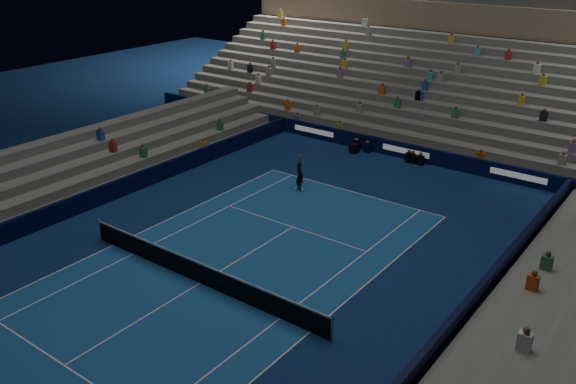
# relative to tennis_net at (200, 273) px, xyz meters

# --- Properties ---
(ground) EXTENTS (90.00, 90.00, 0.00)m
(ground) POSITION_rel_tennis_net_xyz_m (0.00, 0.00, -0.50)
(ground) COLOR #0D2450
(ground) RESTS_ON ground
(court_surface) EXTENTS (10.97, 23.77, 0.01)m
(court_surface) POSITION_rel_tennis_net_xyz_m (0.00, 0.00, -0.50)
(court_surface) COLOR #1A5194
(court_surface) RESTS_ON ground
(sponsor_barrier_far) EXTENTS (44.00, 0.25, 1.00)m
(sponsor_barrier_far) POSITION_rel_tennis_net_xyz_m (0.00, 18.50, -0.00)
(sponsor_barrier_far) COLOR black
(sponsor_barrier_far) RESTS_ON ground
(sponsor_barrier_east) EXTENTS (0.25, 37.00, 1.00)m
(sponsor_barrier_east) POSITION_rel_tennis_net_xyz_m (9.70, 0.00, -0.00)
(sponsor_barrier_east) COLOR black
(sponsor_barrier_east) RESTS_ON ground
(sponsor_barrier_west) EXTENTS (0.25, 37.00, 1.00)m
(sponsor_barrier_west) POSITION_rel_tennis_net_xyz_m (-9.70, 0.00, -0.00)
(sponsor_barrier_west) COLOR black
(sponsor_barrier_west) RESTS_ON ground
(grandstand_main) EXTENTS (44.00, 15.20, 11.20)m
(grandstand_main) POSITION_rel_tennis_net_xyz_m (0.00, 27.90, 2.87)
(grandstand_main) COLOR #63635E
(grandstand_main) RESTS_ON ground
(grandstand_west) EXTENTS (5.00, 37.00, 2.50)m
(grandstand_west) POSITION_rel_tennis_net_xyz_m (-13.17, 0.00, 0.41)
(grandstand_west) COLOR slate
(grandstand_west) RESTS_ON ground
(tennis_net) EXTENTS (12.90, 0.10, 1.10)m
(tennis_net) POSITION_rel_tennis_net_xyz_m (0.00, 0.00, 0.00)
(tennis_net) COLOR #B2B2B7
(tennis_net) RESTS_ON ground
(tennis_player) EXTENTS (0.70, 0.60, 1.63)m
(tennis_player) POSITION_rel_tennis_net_xyz_m (-2.46, 10.36, 0.31)
(tennis_player) COLOR black
(tennis_player) RESTS_ON ground
(broadcast_camera) EXTENTS (0.48, 0.92, 0.61)m
(broadcast_camera) POSITION_rel_tennis_net_xyz_m (-3.22, 17.48, -0.19)
(broadcast_camera) COLOR black
(broadcast_camera) RESTS_ON ground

